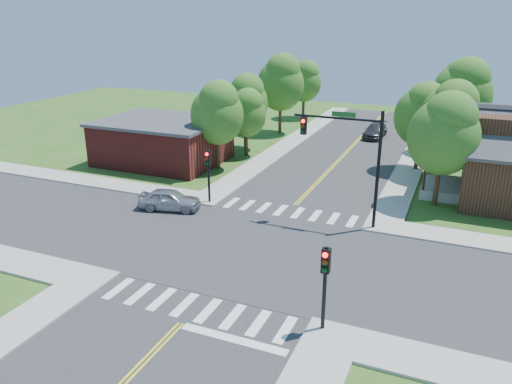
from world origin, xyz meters
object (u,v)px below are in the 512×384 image
at_px(signal_pole_se, 325,274).
at_px(signal_mast_ne, 350,149).
at_px(car_dgrey, 375,131).
at_px(signal_pole_nw, 208,166).
at_px(car_silver, 170,200).

bearing_deg(signal_pole_se, signal_mast_ne, 98.56).
xyz_separation_m(signal_mast_ne, signal_pole_se, (1.69, -11.21, -2.19)).
bearing_deg(car_dgrey, signal_mast_ne, -83.36).
bearing_deg(signal_pole_nw, car_dgrey, 73.86).
bearing_deg(car_silver, signal_pole_nw, -55.60).
bearing_deg(signal_pole_nw, car_silver, -131.76).
distance_m(signal_pole_se, signal_pole_nw, 15.84).
height_order(car_silver, car_dgrey, car_dgrey).
distance_m(signal_pole_nw, car_silver, 3.41).
height_order(signal_mast_ne, signal_pole_se, signal_mast_ne).
bearing_deg(signal_pole_se, signal_pole_nw, 135.00).
bearing_deg(signal_pole_nw, signal_pole_se, -45.00).
height_order(signal_mast_ne, car_dgrey, signal_mast_ne).
bearing_deg(signal_pole_nw, signal_mast_ne, 0.07).
xyz_separation_m(car_silver, car_dgrey, (8.79, 26.04, 0.00)).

